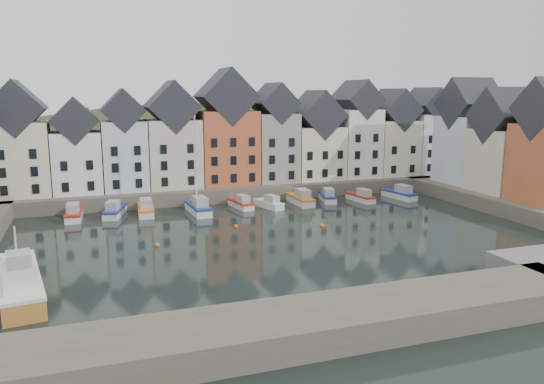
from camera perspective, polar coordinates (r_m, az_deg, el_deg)
name	(u,v)px	position (r m, az deg, el deg)	size (l,w,h in m)	color
ground	(291,242)	(58.10, 2.04, -5.39)	(260.00, 260.00, 0.00)	black
far_quay	(224,187)	(85.83, -5.20, 0.52)	(90.00, 16.00, 2.00)	#544D40
right_quay	(535,204)	(80.83, 26.48, -1.21)	(14.00, 54.00, 2.00)	#544D40
near_wall	(269,331)	(35.13, -0.28, -14.74)	(50.00, 6.00, 2.00)	#544D40
hillside	(196,254)	(115.07, -8.20, -6.64)	(153.60, 70.40, 64.00)	#202F17
far_terrace	(246,139)	(83.71, -2.82, 5.73)	(72.37, 8.16, 17.78)	beige
right_terrace	(507,143)	(82.63, 23.94, 4.79)	(8.30, 24.25, 16.36)	silver
mooring_buoys	(242,232)	(61.71, -3.23, -4.29)	(20.50, 5.50, 0.50)	orange
boat_a	(74,214)	(72.61, -20.54, -2.22)	(2.29, 6.46, 2.45)	silver
boat_b	(115,211)	(72.75, -16.58, -1.96)	(3.60, 6.53, 2.39)	silver
boat_c	(146,209)	(72.58, -13.42, -1.81)	(2.54, 6.73, 2.53)	silver
boat_d	(199,207)	(71.87, -7.91, -1.64)	(2.54, 7.10, 13.37)	silver
boat_e	(241,203)	(74.85, -3.33, -1.24)	(2.57, 5.77, 2.14)	silver
boat_f	(269,204)	(74.76, -0.30, -1.25)	(3.20, 5.71, 2.10)	silver
boat_g	(301,199)	(77.32, 3.11, -0.76)	(2.12, 6.74, 2.58)	silver
boat_h	(328,197)	(79.83, 5.99, -0.50)	(3.24, 6.21, 2.28)	silver
boat_i	(361,197)	(80.36, 9.56, -0.54)	(2.44, 5.80, 2.16)	silver
boat_j	(400,194)	(83.66, 13.60, -0.20)	(2.97, 6.56, 2.43)	silver
large_vessel	(20,284)	(46.23, -25.46, -8.97)	(4.66, 11.43, 5.78)	#C07D33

